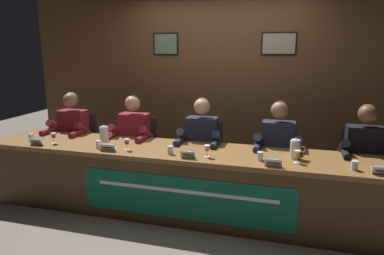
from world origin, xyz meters
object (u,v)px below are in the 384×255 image
at_px(nameplate_center, 188,154).
at_px(nameplate_far_left, 37,142).
at_px(panelist_left, 132,137).
at_px(panelist_far_right, 364,154).
at_px(nameplate_right, 273,162).
at_px(water_pitcher_left_side, 104,135).
at_px(juice_glass_far_left, 54,136).
at_px(panelist_right, 277,148).
at_px(chair_far_left, 80,148).
at_px(chair_right, 277,166).
at_px(water_cup_left, 99,145).
at_px(juice_glass_center, 207,149).
at_px(water_cup_far_left, 31,138).
at_px(panelist_center, 200,142).
at_px(water_cup_right, 260,157).
at_px(conference_table, 189,173).
at_px(chair_left, 139,154).
at_px(juice_glass_left, 127,142).
at_px(juice_glass_right, 297,154).
at_px(water_cup_far_right, 354,166).
at_px(water_cup_center, 170,150).
at_px(chair_far_right, 358,173).
at_px(nameplate_left, 108,147).
at_px(panelist_far_left, 70,132).
at_px(chair_center, 204,159).
at_px(water_pitcher_right_side, 295,149).
at_px(nameplate_far_right, 382,170).

bearing_deg(nameplate_center, nameplate_far_left, -179.71).
xyz_separation_m(panelist_left, panelist_far_right, (2.65, 0.00, 0.00)).
distance_m(nameplate_right, water_pitcher_left_side, 1.95).
xyz_separation_m(juice_glass_far_left, panelist_right, (2.49, 0.54, -0.09)).
xyz_separation_m(chair_far_left, chair_right, (2.65, 0.00, 0.00)).
relative_size(juice_glass_far_left, water_cup_left, 1.46).
bearing_deg(juice_glass_center, nameplate_center, -155.15).
height_order(water_cup_far_left, water_cup_left, same).
bearing_deg(nameplate_right, nameplate_far_left, 179.56).
distance_m(panelist_center, water_cup_right, 0.90).
xyz_separation_m(conference_table, water_cup_right, (0.73, -0.03, 0.25)).
xyz_separation_m(chair_left, juice_glass_left, (0.21, -0.75, 0.37)).
bearing_deg(juice_glass_right, chair_far_left, 166.19).
bearing_deg(nameplate_right, water_cup_right, 131.59).
height_order(nameplate_center, water_cup_far_right, water_cup_far_right).
distance_m(water_cup_center, water_pitcher_left_side, 0.91).
bearing_deg(juice_glass_left, water_cup_far_right, -0.37).
height_order(conference_table, chair_far_right, chair_far_right).
distance_m(nameplate_left, water_cup_right, 1.60).
bearing_deg(water_cup_far_left, nameplate_right, -3.13).
bearing_deg(panelist_left, water_cup_far_left, -153.95).
distance_m(panelist_right, water_cup_far_right, 0.90).
bearing_deg(panelist_right, chair_far_left, 175.68).
distance_m(panelist_far_left, water_pitcher_left_side, 0.80).
distance_m(juice_glass_left, chair_center, 1.08).
distance_m(water_cup_left, water_cup_far_right, 2.58).
distance_m(nameplate_center, water_cup_far_right, 1.54).
relative_size(panelist_far_left, chair_far_right, 1.36).
xyz_separation_m(nameplate_center, juice_glass_center, (0.18, 0.08, 0.05)).
bearing_deg(juice_glass_left, water_pitcher_left_side, 152.57).
bearing_deg(water_cup_center, nameplate_right, -5.73).
height_order(conference_table, juice_glass_right, juice_glass_right).
bearing_deg(nameplate_far_left, panelist_left, 36.80).
xyz_separation_m(panelist_far_left, juice_glass_right, (2.85, -0.50, 0.09)).
bearing_deg(juice_glass_right, panelist_left, 165.72).
height_order(chair_center, water_pitcher_left_side, water_pitcher_left_side).
xyz_separation_m(juice_glass_center, juice_glass_right, (0.87, 0.06, 0.00)).
height_order(nameplate_right, water_pitcher_right_side, water_pitcher_right_side).
relative_size(water_cup_center, nameplate_far_right, 0.51).
height_order(chair_far_left, water_pitcher_left_side, water_pitcher_left_side).
xyz_separation_m(water_cup_center, chair_far_right, (1.94, 0.76, -0.32)).
relative_size(chair_far_left, panelist_left, 0.74).
xyz_separation_m(conference_table, panelist_far_right, (1.77, 0.49, 0.21)).
height_order(chair_far_right, water_cup_far_right, chair_far_right).
bearing_deg(water_pitcher_right_side, nameplate_far_right, -20.18).
distance_m(water_cup_center, panelist_right, 1.20).
bearing_deg(panelist_far_left, juice_glass_far_left, -73.29).
xyz_separation_m(chair_left, nameplate_far_right, (2.67, -0.83, 0.33)).
distance_m(water_cup_left, chair_far_right, 2.90).
distance_m(panelist_right, nameplate_far_right, 1.10).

